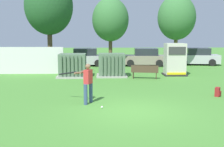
# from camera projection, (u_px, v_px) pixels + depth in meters

# --- Properties ---
(ground_plane) EXTENTS (96.00, 96.00, 0.00)m
(ground_plane) POSITION_uv_depth(u_px,v_px,m) (133.00, 111.00, 11.15)
(ground_plane) COLOR #478433
(fence_panel) EXTENTS (4.80, 0.12, 2.00)m
(fence_panel) POSITION_uv_depth(u_px,v_px,m) (31.00, 60.00, 21.21)
(fence_panel) COLOR silver
(fence_panel) RESTS_ON ground
(transformer_west) EXTENTS (2.10, 1.70, 1.62)m
(transformer_west) POSITION_uv_depth(u_px,v_px,m) (73.00, 66.00, 19.66)
(transformer_west) COLOR #9E9B93
(transformer_west) RESTS_ON ground
(transformer_mid_west) EXTENTS (2.10, 1.70, 1.62)m
(transformer_mid_west) POSITION_uv_depth(u_px,v_px,m) (112.00, 65.00, 19.92)
(transformer_mid_west) COLOR #9E9B93
(transformer_mid_west) RESTS_ON ground
(generator_enclosure) EXTENTS (1.60, 1.40, 2.30)m
(generator_enclosure) POSITION_uv_depth(u_px,v_px,m) (175.00, 60.00, 20.49)
(generator_enclosure) COLOR #262626
(generator_enclosure) RESTS_ON ground
(park_bench) EXTENTS (1.84, 0.72, 0.92)m
(park_bench) POSITION_uv_depth(u_px,v_px,m) (145.00, 71.00, 18.96)
(park_bench) COLOR #4C3828
(park_bench) RESTS_ON ground
(batter) EXTENTS (1.55, 0.95, 1.74)m
(batter) POSITION_uv_depth(u_px,v_px,m) (87.00, 81.00, 12.29)
(batter) COLOR #384C75
(batter) RESTS_ON ground
(sports_ball) EXTENTS (0.09, 0.09, 0.09)m
(sports_ball) POSITION_uv_depth(u_px,v_px,m) (102.00, 107.00, 11.61)
(sports_ball) COLOR white
(sports_ball) RESTS_ON ground
(backpack) EXTENTS (0.37, 0.38, 0.44)m
(backpack) POSITION_uv_depth(u_px,v_px,m) (218.00, 92.00, 13.75)
(backpack) COLOR maroon
(backpack) RESTS_ON ground
(tree_left) EXTENTS (3.96, 3.96, 7.57)m
(tree_left) POSITION_uv_depth(u_px,v_px,m) (49.00, 6.00, 23.44)
(tree_left) COLOR brown
(tree_left) RESTS_ON ground
(tree_center_left) EXTENTS (3.18, 3.18, 6.07)m
(tree_center_left) POSITION_uv_depth(u_px,v_px,m) (110.00, 20.00, 24.74)
(tree_center_left) COLOR brown
(tree_center_left) RESTS_ON ground
(tree_center_right) EXTENTS (3.33, 3.33, 6.36)m
(tree_center_right) POSITION_uv_depth(u_px,v_px,m) (177.00, 18.00, 25.09)
(tree_center_right) COLOR brown
(tree_center_right) RESTS_ON ground
(parked_car_leftmost) EXTENTS (4.26, 2.04, 1.62)m
(parked_car_leftmost) POSITION_uv_depth(u_px,v_px,m) (84.00, 58.00, 26.43)
(parked_car_leftmost) COLOR #B2B2B7
(parked_car_leftmost) RESTS_ON ground
(parked_car_left_of_center) EXTENTS (4.29, 2.11, 1.62)m
(parked_car_left_of_center) POSITION_uv_depth(u_px,v_px,m) (145.00, 58.00, 26.45)
(parked_car_left_of_center) COLOR gray
(parked_car_left_of_center) RESTS_ON ground
(parked_car_right_of_center) EXTENTS (4.38, 2.31, 1.62)m
(parked_car_right_of_center) POSITION_uv_depth(u_px,v_px,m) (197.00, 57.00, 27.19)
(parked_car_right_of_center) COLOR #B2B2B7
(parked_car_right_of_center) RESTS_ON ground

